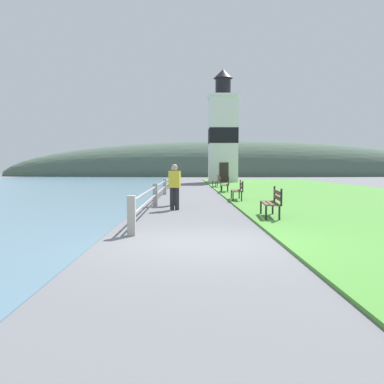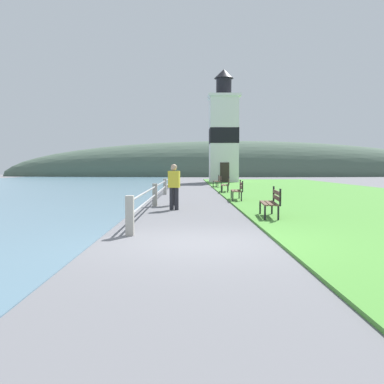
{
  "view_description": "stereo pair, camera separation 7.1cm",
  "coord_description": "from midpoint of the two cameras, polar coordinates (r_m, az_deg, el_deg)",
  "views": [
    {
      "loc": [
        -0.25,
        -8.56,
        1.54
      ],
      "look_at": [
        -0.01,
        12.69,
        0.3
      ],
      "focal_mm": 40.0,
      "sensor_mm": 36.0,
      "label": 1
    },
    {
      "loc": [
        -0.18,
        -8.56,
        1.54
      ],
      "look_at": [
        -0.01,
        12.69,
        0.3
      ],
      "focal_mm": 40.0,
      "sensor_mm": 36.0,
      "label": 2
    }
  ],
  "objects": [
    {
      "name": "grass_verge",
      "position": [
        27.21,
        16.26,
        0.02
      ],
      "size": [
        12.0,
        52.38,
        0.06
      ],
      "color": "#4C8E38",
      "rests_on": "ground_plane"
    },
    {
      "name": "person_strolling",
      "position": [
        17.18,
        -2.38,
        1.08
      ],
      "size": [
        0.42,
        0.29,
        1.6
      ],
      "rotation": [
        0.0,
        0.0,
        1.37
      ],
      "color": "#28282D",
      "rests_on": "ground_plane"
    },
    {
      "name": "park_bench_midway",
      "position": [
        19.46,
        6.27,
        0.36
      ],
      "size": [
        0.56,
        1.67,
        0.94
      ],
      "rotation": [
        0.0,
        0.0,
        3.08
      ],
      "color": "brown",
      "rests_on": "ground_plane"
    },
    {
      "name": "park_bench_by_lighthouse",
      "position": [
        32.33,
        3.59,
        1.56
      ],
      "size": [
        0.6,
        1.77,
        0.94
      ],
      "rotation": [
        0.0,
        0.0,
        3.22
      ],
      "color": "brown",
      "rests_on": "ground_plane"
    },
    {
      "name": "seawall_railing",
      "position": [
        23.96,
        -3.54,
        0.95
      ],
      "size": [
        0.18,
        28.86,
        0.9
      ],
      "color": "#A8A399",
      "rests_on": "ground_plane"
    },
    {
      "name": "person_by_railing",
      "position": [
        15.33,
        -2.28,
        0.91
      ],
      "size": [
        0.44,
        0.3,
        1.65
      ],
      "rotation": [
        0.0,
        0.0,
        1.36
      ],
      "color": "#28282D",
      "rests_on": "ground_plane"
    },
    {
      "name": "park_bench_far",
      "position": [
        25.72,
        4.68,
        1.09
      ],
      "size": [
        0.66,
        1.77,
        0.94
      ],
      "rotation": [
        0.0,
        0.0,
        3.03
      ],
      "color": "brown",
      "rests_on": "ground_plane"
    },
    {
      "name": "lighthouse",
      "position": [
        43.53,
        4.28,
        7.77
      ],
      "size": [
        3.23,
        3.23,
        11.32
      ],
      "color": "white",
      "rests_on": "ground_plane"
    },
    {
      "name": "distant_hillside",
      "position": [
        73.95,
        5.93,
        2.13
      ],
      "size": [
        80.0,
        16.0,
        12.0
      ],
      "color": "#475B4C",
      "rests_on": "ground_plane"
    },
    {
      "name": "ground_plane",
      "position": [
        8.7,
        1.0,
        -6.86
      ],
      "size": [
        160.0,
        160.0,
        0.0
      ],
      "primitive_type": "plane",
      "color": "slate"
    },
    {
      "name": "park_bench_near",
      "position": [
        12.92,
        10.75,
        -1.18
      ],
      "size": [
        0.6,
        1.64,
        0.94
      ],
      "rotation": [
        0.0,
        0.0,
        3.06
      ],
      "color": "brown",
      "rests_on": "ground_plane"
    }
  ]
}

